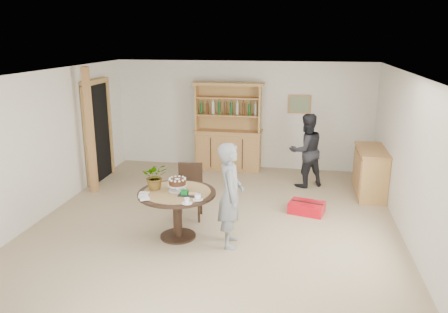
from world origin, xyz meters
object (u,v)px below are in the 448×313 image
hutch (228,140)px  adult_person (306,150)px  teen_boy (230,195)px  dining_chair (190,187)px  sideboard (370,172)px  dining_table (177,201)px  red_suitcase (307,208)px

hutch → adult_person: hutch is taller
hutch → teen_boy: hutch is taller
teen_boy → dining_chair: bearing=34.3°
sideboard → dining_chair: dining_chair is taller
sideboard → dining_table: sideboard is taller
hutch → dining_table: hutch is taller
dining_chair → red_suitcase: size_ratio=1.39×
dining_table → red_suitcase: size_ratio=1.76×
hutch → red_suitcase: size_ratio=2.99×
sideboard → teen_boy: size_ratio=0.79×
dining_table → dining_chair: 0.83m
dining_table → red_suitcase: dining_table is taller
hutch → dining_chair: size_ratio=2.16×
sideboard → dining_table: 4.07m
red_suitcase → adult_person: bearing=106.1°
adult_person → dining_table: bearing=25.0°
hutch → dining_chair: (-0.19, -2.90, -0.15)m
dining_table → adult_person: size_ratio=0.78×
dining_chair → adult_person: (1.97, 1.98, 0.23)m
teen_boy → adult_person: 3.11m
dining_table → adult_person: bearing=55.0°
dining_chair → teen_boy: 1.29m
teen_boy → sideboard: bearing=-51.1°
dining_chair → teen_boy: (0.86, -0.93, 0.26)m
adult_person → dining_chair: bearing=15.1°
sideboard → dining_chair: size_ratio=1.33×
sideboard → teen_boy: (-2.37, -2.58, 0.32)m
dining_table → dining_chair: (-0.01, 0.83, -0.07)m
dining_chair → teen_boy: teen_boy is taller
hutch → dining_chair: bearing=-93.8°
hutch → teen_boy: 3.88m
red_suitcase → dining_chair: bearing=-151.5°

